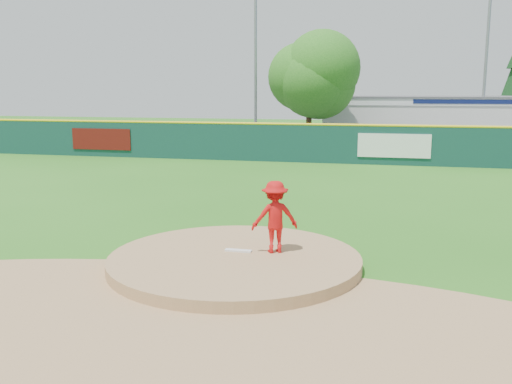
% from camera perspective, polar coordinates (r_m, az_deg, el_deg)
% --- Properties ---
extents(ground, '(120.00, 120.00, 0.00)m').
position_cam_1_polar(ground, '(12.58, -2.13, -7.43)').
color(ground, '#286B19').
rests_on(ground, ground).
extents(pitchers_mound, '(5.50, 5.50, 0.50)m').
position_cam_1_polar(pitchers_mound, '(12.58, -2.13, -7.43)').
color(pitchers_mound, '#9E774C').
rests_on(pitchers_mound, ground).
extents(pitching_rubber, '(0.60, 0.15, 0.04)m').
position_cam_1_polar(pitching_rubber, '(12.78, -1.78, -5.88)').
color(pitching_rubber, white).
rests_on(pitching_rubber, pitchers_mound).
extents(infield_dirt_arc, '(15.40, 15.40, 0.01)m').
position_cam_1_polar(infield_dirt_arc, '(9.90, -6.90, -12.51)').
color(infield_dirt_arc, '#9E774C').
rests_on(infield_dirt_arc, ground).
extents(parking_lot, '(44.00, 16.00, 0.02)m').
position_cam_1_polar(parking_lot, '(38.86, 8.61, 4.54)').
color(parking_lot, '#38383A').
rests_on(parking_lot, ground).
extents(pitcher, '(1.18, 0.95, 1.60)m').
position_cam_1_polar(pitcher, '(12.56, 1.90, -2.50)').
color(pitcher, red).
rests_on(pitcher, pitchers_mound).
extents(van, '(4.98, 3.80, 1.26)m').
position_cam_1_polar(van, '(36.62, 8.32, 5.20)').
color(van, white).
rests_on(van, parking_lot).
extents(pool_building_grp, '(15.20, 8.20, 3.31)m').
position_cam_1_polar(pool_building_grp, '(43.67, 17.17, 7.00)').
color(pool_building_grp, silver).
rests_on(pool_building_grp, ground).
extents(fence_banners, '(19.81, 0.04, 1.20)m').
position_cam_1_polar(fence_banners, '(30.65, -1.74, 5.00)').
color(fence_banners, '#5C110D').
rests_on(fence_banners, ground).
extents(playground_slide, '(1.06, 2.98, 1.64)m').
position_cam_1_polar(playground_slide, '(37.14, -10.78, 5.49)').
color(playground_slide, blue).
rests_on(playground_slide, ground).
extents(outfield_fence, '(40.00, 0.14, 2.07)m').
position_cam_1_polar(outfield_fence, '(29.84, 7.18, 4.95)').
color(outfield_fence, '#123A34').
rests_on(outfield_fence, ground).
extents(deciduous_tree, '(5.60, 5.60, 7.36)m').
position_cam_1_polar(deciduous_tree, '(36.92, 5.38, 11.38)').
color(deciduous_tree, '#382314').
rests_on(deciduous_tree, ground).
extents(light_pole_left, '(1.75, 0.25, 11.00)m').
position_cam_1_polar(light_pole_left, '(39.69, -0.05, 13.50)').
color(light_pole_left, gray).
rests_on(light_pole_left, ground).
extents(light_pole_right, '(1.75, 0.25, 10.00)m').
position_cam_1_polar(light_pole_right, '(40.98, 22.00, 11.96)').
color(light_pole_right, gray).
rests_on(light_pole_right, ground).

